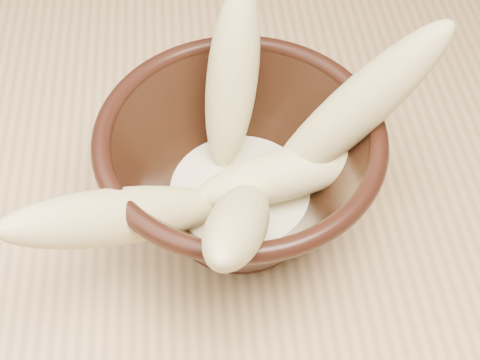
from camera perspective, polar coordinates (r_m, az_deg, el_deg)
name	(u,v)px	position (r m, az deg, el deg)	size (l,w,h in m)	color
table	(294,229)	(0.68, 4.61, -4.19)	(1.20, 0.80, 0.75)	tan
bowl	(240,172)	(0.53, 0.00, 0.68)	(0.22, 0.22, 0.12)	black
milk_puddle	(240,194)	(0.56, 0.00, -1.23)	(0.12, 0.12, 0.02)	#F0E6C1
banana_upright	(232,80)	(0.53, -0.69, 8.54)	(0.04, 0.04, 0.16)	#CCC078
banana_left	(124,216)	(0.48, -9.83, -3.01)	(0.04, 0.04, 0.20)	#CCC078
banana_right	(350,114)	(0.51, 9.38, 5.57)	(0.04, 0.04, 0.20)	#CCC078
banana_across	(284,175)	(0.53, 3.76, 0.44)	(0.04, 0.04, 0.14)	#CCC078
banana_front	(239,222)	(0.46, -0.10, -3.64)	(0.04, 0.04, 0.19)	#CCC078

